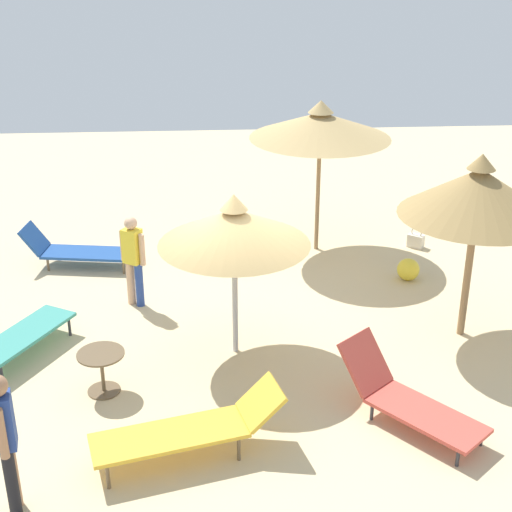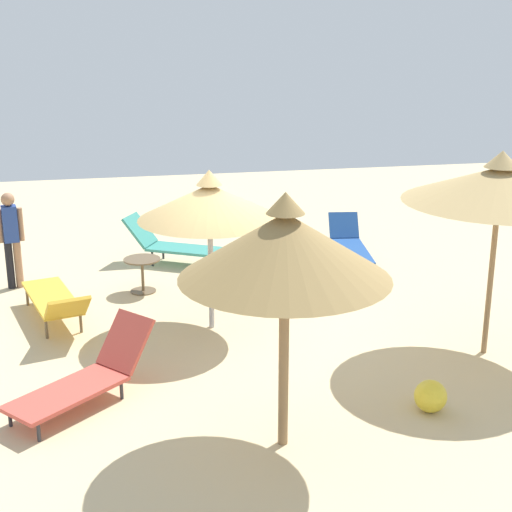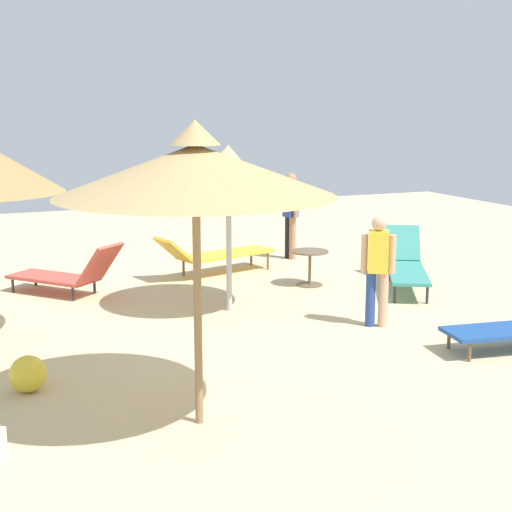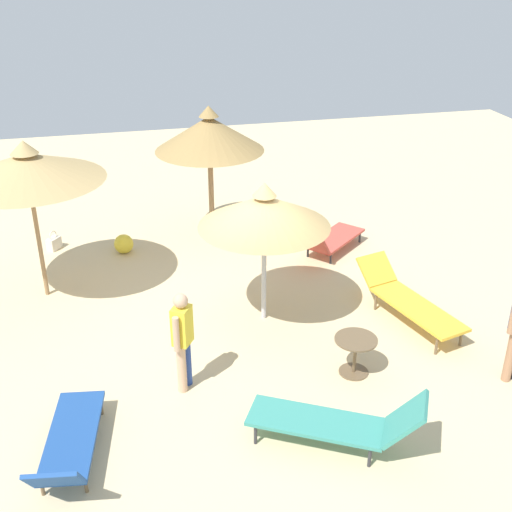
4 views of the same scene
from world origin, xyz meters
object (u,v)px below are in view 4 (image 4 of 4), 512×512
parasol_umbrella_center (264,211)px  handbag (54,243)px  person_standing_center (183,337)px  beach_ball (124,244)px  lounge_chair_far_right (327,239)px  lounge_chair_near_left (340,422)px  lounge_chair_front (407,299)px  side_table_round (355,350)px  lounge_chair_back (69,445)px  parasol_umbrella_near_right (27,167)px  parasol_umbrella_far_left (209,134)px

parasol_umbrella_center → handbag: (-3.55, -3.53, -1.79)m
person_standing_center → beach_ball: 4.69m
parasol_umbrella_center → lounge_chair_far_right: parasol_umbrella_center is taller
lounge_chair_near_left → lounge_chair_front: lounge_chair_near_left is taller
lounge_chair_near_left → handbag: size_ratio=5.33×
parasol_umbrella_center → side_table_round: (1.78, 0.92, -1.53)m
handbag → person_standing_center: bearing=21.4°
parasol_umbrella_center → lounge_chair_back: size_ratio=1.18×
person_standing_center → lounge_chair_front: bearing=104.1°
parasol_umbrella_near_right → parasol_umbrella_center: bearing=65.1°
lounge_chair_far_right → person_standing_center: (3.57, -3.33, 0.50)m
parasol_umbrella_far_left → person_standing_center: 5.29m
lounge_chair_near_left → lounge_chair_front: (-2.57, 2.11, -0.00)m
side_table_round → lounge_chair_front: bearing=130.8°
parasol_umbrella_near_right → lounge_chair_near_left: 6.43m
lounge_chair_front → parasol_umbrella_near_right: bearing=-111.0°
lounge_chair_back → person_standing_center: bearing=127.6°
parasol_umbrella_center → parasol_umbrella_near_right: size_ratio=0.85×
lounge_chair_front → side_table_round: bearing=-49.2°
person_standing_center → handbag: person_standing_center is taller
parasol_umbrella_center → person_standing_center: bearing=-44.6°
lounge_chair_far_right → person_standing_center: bearing=-43.0°
parasol_umbrella_far_left → beach_ball: size_ratio=7.23×
parasol_umbrella_far_left → lounge_chair_far_right: (1.38, 2.08, -1.89)m
lounge_chair_far_right → parasol_umbrella_near_right: bearing=-86.1°
lounge_chair_front → side_table_round: (1.18, -1.37, 0.02)m
lounge_chair_back → side_table_round: bearing=103.5°
parasol_umbrella_center → side_table_round: 2.52m
parasol_umbrella_near_right → person_standing_center: 4.10m
parasol_umbrella_center → person_standing_center: parasol_umbrella_center is taller
parasol_umbrella_far_left → lounge_chair_front: bearing=32.8°
parasol_umbrella_far_left → parasol_umbrella_center: bearing=4.7°
lounge_chair_far_right → handbag: 5.55m
side_table_round → beach_ball: size_ratio=1.60×
lounge_chair_front → handbag: size_ratio=5.68×
parasol_umbrella_far_left → person_standing_center: parasol_umbrella_far_left is taller
lounge_chair_far_right → beach_ball: lounge_chair_far_right is taller
person_standing_center → parasol_umbrella_center: bearing=135.4°
lounge_chair_front → beach_ball: bearing=-129.5°
lounge_chair_back → handbag: bearing=-175.8°
lounge_chair_back → person_standing_center: (-1.19, 1.54, 0.53)m
parasol_umbrella_near_right → person_standing_center: bearing=32.5°
side_table_round → person_standing_center: bearing=-95.3°
parasol_umbrella_near_right → side_table_round: parasol_umbrella_near_right is taller
parasol_umbrella_center → parasol_umbrella_near_right: (-1.66, -3.57, 0.45)m
lounge_chair_back → handbag: (-6.29, -0.46, -0.18)m
lounge_chair_back → lounge_chair_near_left: bearing=82.5°
parasol_umbrella_near_right → beach_ball: bearing=134.4°
lounge_chair_front → beach_ball: (-3.65, -4.43, -0.19)m
parasol_umbrella_far_left → lounge_chair_near_left: parasol_umbrella_far_left is taller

